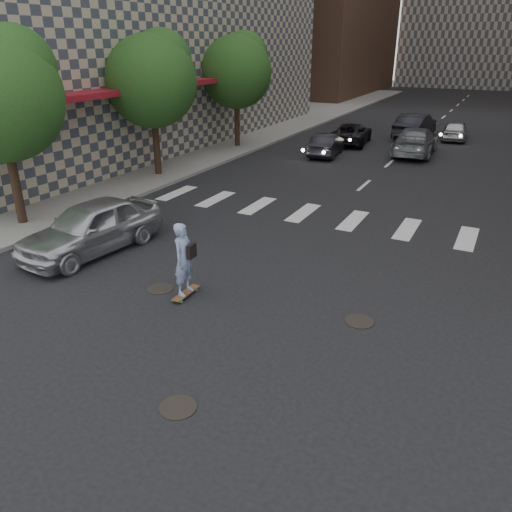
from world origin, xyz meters
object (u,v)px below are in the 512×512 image
(silver_sedan, at_px, (91,227))
(traffic_car_d, at_px, (455,130))
(traffic_car_a, at_px, (327,144))
(traffic_car_c, at_px, (351,134))
(traffic_car_b, at_px, (415,141))
(tree_b, at_px, (154,77))
(tree_a, at_px, (2,92))
(traffic_car_e, at_px, (415,126))
(skateboarder, at_px, (184,259))
(tree_c, at_px, (238,69))

(silver_sedan, xyz_separation_m, traffic_car_d, (7.70, 25.62, -0.16))
(traffic_car_a, height_order, traffic_car_c, traffic_car_a)
(silver_sedan, relative_size, traffic_car_b, 0.89)
(silver_sedan, relative_size, traffic_car_c, 1.03)
(tree_b, bearing_deg, tree_a, -90.00)
(traffic_car_b, height_order, traffic_car_e, traffic_car_e)
(tree_b, relative_size, silver_sedan, 1.37)
(skateboarder, height_order, traffic_car_a, skateboarder)
(skateboarder, height_order, traffic_car_c, skateboarder)
(tree_a, xyz_separation_m, traffic_car_d, (11.65, 24.86, -3.99))
(traffic_car_a, xyz_separation_m, traffic_car_b, (4.49, 2.62, 0.13))
(tree_b, xyz_separation_m, skateboarder, (8.32, -9.95, -3.58))
(tree_b, xyz_separation_m, tree_c, (0.00, 8.00, 0.00))
(tree_c, relative_size, skateboarder, 3.25)
(traffic_car_a, relative_size, traffic_car_b, 0.73)
(silver_sedan, xyz_separation_m, traffic_car_e, (5.17, 25.04, 0.01))
(skateboarder, bearing_deg, traffic_car_b, 83.98)
(traffic_car_e, bearing_deg, tree_a, 73.71)
(tree_c, distance_m, traffic_car_a, 6.95)
(tree_c, xyz_separation_m, traffic_car_d, (11.65, 8.86, -3.99))
(traffic_car_b, xyz_separation_m, traffic_car_d, (1.48, 6.00, -0.13))
(traffic_car_d, bearing_deg, traffic_car_c, 32.95)
(tree_b, height_order, tree_c, same)
(skateboarder, height_order, traffic_car_b, skateboarder)
(skateboarder, xyz_separation_m, traffic_car_a, (-2.63, 18.19, -0.41))
(tree_a, height_order, traffic_car_e, tree_a)
(silver_sedan, bearing_deg, tree_a, 175.97)
(tree_b, xyz_separation_m, traffic_car_e, (9.12, 16.28, -3.82))
(silver_sedan, distance_m, traffic_car_c, 21.23)
(silver_sedan, xyz_separation_m, traffic_car_b, (6.22, 19.62, -0.03))
(traffic_car_b, bearing_deg, tree_c, 12.61)
(traffic_car_a, relative_size, traffic_car_e, 0.79)
(tree_c, height_order, skateboarder, tree_c)
(traffic_car_e, bearing_deg, traffic_car_a, 71.17)
(traffic_car_d, xyz_separation_m, traffic_car_e, (-2.53, -0.58, 0.17))
(skateboarder, bearing_deg, tree_c, 113.94)
(skateboarder, bearing_deg, traffic_car_a, 97.31)
(tree_b, bearing_deg, traffic_car_e, 60.74)
(traffic_car_a, xyz_separation_m, traffic_car_c, (0.17, 4.16, -0.01))
(traffic_car_b, xyz_separation_m, traffic_car_e, (-1.05, 5.42, 0.04))
(tree_a, distance_m, traffic_car_c, 21.59)
(tree_a, distance_m, traffic_car_d, 27.75)
(tree_a, height_order, traffic_car_c, tree_a)
(tree_b, height_order, traffic_car_d, tree_b)
(traffic_car_c, relative_size, traffic_car_d, 1.20)
(traffic_car_b, relative_size, traffic_car_c, 1.16)
(skateboarder, distance_m, traffic_car_e, 26.25)
(traffic_car_d, bearing_deg, traffic_car_a, 50.67)
(tree_a, distance_m, silver_sedan, 5.55)
(traffic_car_b, bearing_deg, tree_b, 43.77)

